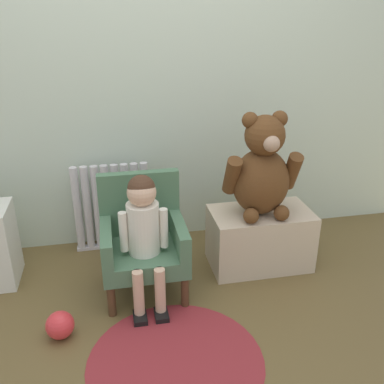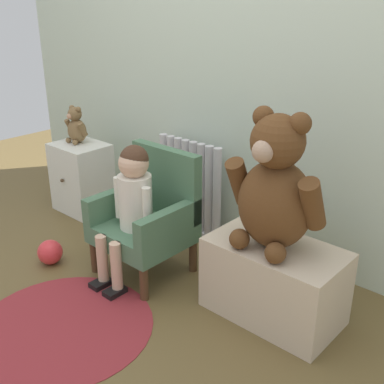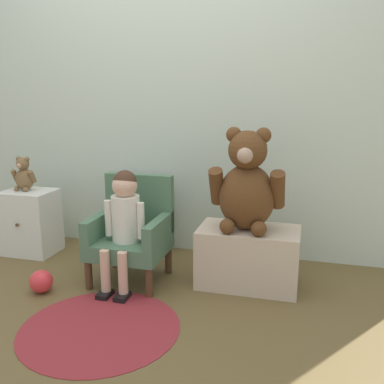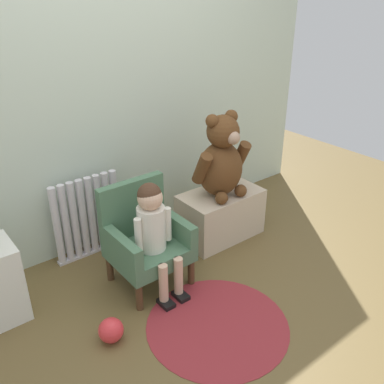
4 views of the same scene
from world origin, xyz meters
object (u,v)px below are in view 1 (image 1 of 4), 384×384
floor_rug (176,361)px  toy_ball (60,325)px  low_bench (260,238)px  child_figure (143,223)px  radiator (112,208)px  large_teddy_bear (262,171)px  child_armchair (143,238)px

floor_rug → toy_ball: size_ratio=5.90×
toy_ball → low_bench: bearing=20.4°
child_figure → radiator: bearing=104.5°
toy_ball → large_teddy_bear: bearing=20.1°
large_teddy_bear → child_armchair: bearing=-173.6°
child_armchair → floor_rug: 0.69m
radiator → toy_ball: bearing=-109.3°
child_armchair → floor_rug: bearing=-82.8°
child_armchair → toy_ball: child_armchair is taller
child_armchair → child_figure: size_ratio=0.91×
large_teddy_bear → toy_ball: large_teddy_bear is taller
large_teddy_bear → floor_rug: large_teddy_bear is taller
floor_rug → toy_ball: 0.59m
toy_ball → radiator: bearing=70.7°
radiator → child_figure: 0.64m
radiator → floor_rug: radiator is taller
radiator → child_figure: size_ratio=0.81×
child_armchair → large_teddy_bear: size_ratio=1.07×
child_armchair → large_teddy_bear: large_teddy_bear is taller
low_bench → toy_ball: bearing=-159.6°
radiator → floor_rug: size_ratio=0.72×
child_figure → toy_ball: (-0.44, -0.23, -0.39)m
low_bench → toy_ball: 1.25m
large_teddy_bear → low_bench: bearing=33.9°
child_figure → floor_rug: (0.08, -0.50, -0.46)m
floor_rug → low_bench: bearing=47.7°
large_teddy_bear → floor_rug: 1.12m
child_armchair → child_figure: child_figure is taller
radiator → floor_rug: 1.16m
radiator → toy_ball: 0.90m
radiator → floor_rug: (0.23, -1.10, -0.28)m
floor_rug → radiator: bearing=101.9°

